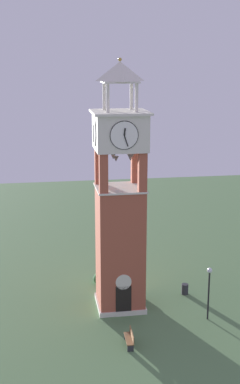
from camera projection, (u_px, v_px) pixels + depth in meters
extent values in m
plane|color=#517547|center=(120.00, 305.00, 37.86)|extent=(80.00, 80.00, 0.00)
cube|color=#9E4C38|center=(120.00, 249.00, 36.76)|extent=(3.15, 3.15, 8.77)
cube|color=silver|center=(120.00, 303.00, 37.82)|extent=(3.35, 3.35, 0.35)
cube|color=black|center=(124.00, 301.00, 36.05)|extent=(1.10, 0.04, 2.20)
cylinder|color=silver|center=(124.00, 282.00, 35.70)|extent=(1.10, 0.04, 1.10)
cube|color=#9E4C38|center=(103.00, 174.00, 33.88)|extent=(0.56, 0.56, 2.73)
cube|color=#9E4C38|center=(142.00, 173.00, 34.27)|extent=(0.56, 0.56, 2.73)
cube|color=#9E4C38|center=(99.00, 166.00, 36.36)|extent=(0.56, 0.56, 2.73)
cube|color=#9E4C38|center=(135.00, 165.00, 36.75)|extent=(0.56, 0.56, 2.73)
cube|color=silver|center=(120.00, 188.00, 35.64)|extent=(3.31, 3.31, 0.12)
cone|color=#4C4C51|center=(130.00, 157.00, 35.08)|extent=(0.53, 0.53, 0.51)
cone|color=#4C4C51|center=(113.00, 156.00, 35.62)|extent=(0.47, 0.47, 0.53)
cone|color=#4C4C51|center=(116.00, 159.00, 34.47)|extent=(0.37, 0.37, 0.36)
cube|color=silver|center=(120.00, 132.00, 34.67)|extent=(3.39, 3.39, 2.42)
cylinder|color=white|center=(124.00, 135.00, 33.03)|extent=(1.84, 0.05, 1.84)
torus|color=black|center=(124.00, 135.00, 33.03)|extent=(1.86, 0.06, 1.86)
cube|color=black|center=(125.00, 132.00, 32.92)|extent=(0.14, 0.03, 0.47)
cube|color=black|center=(126.00, 141.00, 33.08)|extent=(0.29, 0.03, 0.72)
cylinder|color=white|center=(116.00, 128.00, 36.31)|extent=(1.84, 0.05, 1.84)
torus|color=black|center=(116.00, 128.00, 36.31)|extent=(1.86, 0.06, 1.86)
cube|color=black|center=(116.00, 125.00, 36.32)|extent=(0.14, 0.03, 0.47)
cube|color=black|center=(118.00, 133.00, 36.47)|extent=(0.29, 0.03, 0.72)
cylinder|color=white|center=(94.00, 132.00, 34.41)|extent=(0.05, 1.84, 1.84)
torus|color=black|center=(94.00, 132.00, 34.41)|extent=(0.06, 1.86, 1.86)
cube|color=black|center=(93.00, 129.00, 34.37)|extent=(0.03, 0.14, 0.47)
cube|color=black|center=(93.00, 137.00, 34.60)|extent=(0.03, 0.29, 0.72)
cylinder|color=white|center=(145.00, 131.00, 34.93)|extent=(0.05, 1.84, 1.84)
torus|color=black|center=(145.00, 131.00, 34.93)|extent=(0.06, 1.86, 1.86)
cube|color=black|center=(146.00, 128.00, 34.90)|extent=(0.03, 0.14, 0.47)
cube|color=black|center=(146.00, 136.00, 35.14)|extent=(0.03, 0.29, 0.72)
cube|color=silver|center=(120.00, 112.00, 34.35)|extent=(3.75, 3.75, 0.16)
cylinder|color=silver|center=(108.00, 98.00, 33.06)|extent=(0.22, 0.22, 1.83)
cylinder|color=silver|center=(137.00, 98.00, 33.34)|extent=(0.22, 0.22, 1.83)
cylinder|color=silver|center=(104.00, 96.00, 34.85)|extent=(0.22, 0.22, 1.83)
cylinder|color=silver|center=(131.00, 96.00, 35.13)|extent=(0.22, 0.22, 1.83)
cube|color=silver|center=(120.00, 82.00, 33.85)|extent=(2.31, 2.31, 0.12)
pyramid|color=silver|center=(120.00, 71.00, 33.68)|extent=(2.31, 2.31, 1.24)
sphere|color=#B79338|center=(120.00, 59.00, 33.50)|extent=(0.24, 0.24, 0.24)
cube|color=brown|center=(129.00, 339.00, 32.52)|extent=(0.49, 1.61, 0.06)
cube|color=brown|center=(132.00, 334.00, 32.47)|extent=(0.10, 1.60, 0.44)
cube|color=#2D2D33|center=(130.00, 348.00, 31.89)|extent=(0.40, 0.09, 0.42)
cube|color=#2D2D33|center=(127.00, 336.00, 33.27)|extent=(0.40, 0.09, 0.42)
cylinder|color=black|center=(208.00, 296.00, 35.45)|extent=(0.12, 0.12, 3.43)
sphere|color=silver|center=(210.00, 270.00, 34.98)|extent=(0.36, 0.36, 0.36)
cylinder|color=#2D2D33|center=(185.00, 289.00, 39.62)|extent=(0.52, 0.52, 0.80)
ellipsoid|color=#336638|center=(100.00, 278.00, 41.31)|extent=(1.12, 1.12, 0.98)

